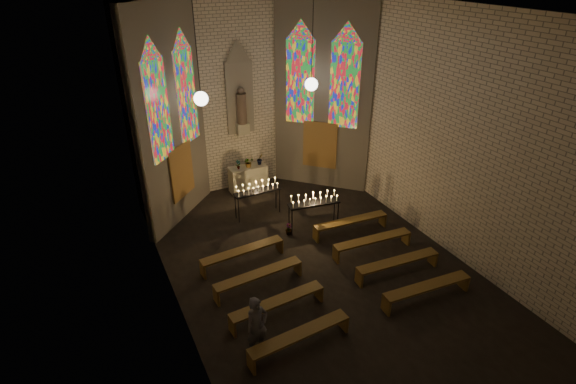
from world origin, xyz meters
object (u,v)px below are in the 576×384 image
at_px(votive_stand_left, 257,189).
at_px(visitor, 257,326).
at_px(votive_stand_right, 314,201).
at_px(aisle_flower_pot, 289,229).
at_px(altar, 248,179).

height_order(votive_stand_left, visitor, visitor).
bearing_deg(votive_stand_left, votive_stand_right, -52.01).
bearing_deg(aisle_flower_pot, votive_stand_left, 105.20).
bearing_deg(aisle_flower_pot, altar, 90.48).
xyz_separation_m(altar, visitor, (-2.75, -7.47, 0.26)).
xyz_separation_m(votive_stand_left, votive_stand_right, (1.29, -1.63, 0.04)).
height_order(altar, aisle_flower_pot, altar).
relative_size(altar, votive_stand_left, 0.86).
height_order(aisle_flower_pot, visitor, visitor).
height_order(altar, visitor, visitor).
xyz_separation_m(votive_stand_left, visitor, (-2.36, -5.58, -0.27)).
bearing_deg(votive_stand_right, votive_stand_left, 137.29).
bearing_deg(visitor, altar, 57.55).
bearing_deg(visitor, votive_stand_right, 35.09).
height_order(altar, votive_stand_right, votive_stand_right).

